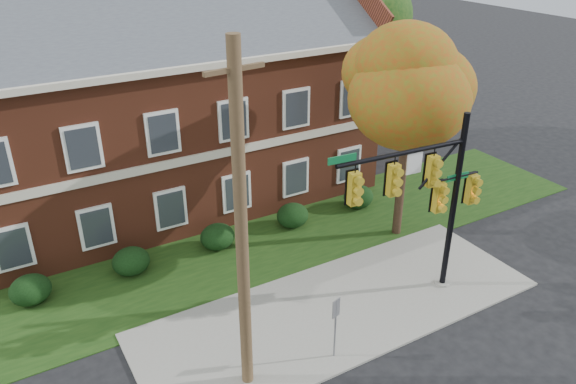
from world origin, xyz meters
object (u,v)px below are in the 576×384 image
utility_pole (241,232)px  apartment_building (163,95)px  hedge_right (293,215)px  hedge_far_left (30,290)px  hedge_far_right (358,197)px  tree_right_rear (363,0)px  sign_post (336,319)px  tree_near_right (419,78)px  traffic_signal (428,191)px  hedge_left (131,261)px  hedge_center (217,237)px

utility_pole → apartment_building: bearing=73.2°
hedge_right → hedge_far_left: bearing=180.0°
hedge_right → utility_pole: utility_pole is taller
hedge_far_right → hedge_right: bearing=180.0°
tree_right_rear → sign_post: bearing=-128.4°
apartment_building → hedge_far_left: bearing=-143.1°
hedge_far_right → tree_near_right: size_ratio=0.16×
tree_right_rear → utility_pole: (-13.51, -13.17, -3.12)m
apartment_building → traffic_signal: (4.82, -11.61, -0.91)m
hedge_right → apartment_building: bearing=123.7°
hedge_left → hedge_far_right: 10.50m
hedge_far_right → traffic_signal: traffic_signal is taller
hedge_center → traffic_signal: (4.82, -6.36, 3.55)m
utility_pole → sign_post: (2.70, -0.46, -3.53)m
hedge_far_right → sign_post: bearing=-130.8°
apartment_building → hedge_right: bearing=-56.3°
tree_near_right → tree_right_rear: tree_right_rear is taller
hedge_right → tree_near_right: (3.72, -2.83, 6.14)m
hedge_far_left → tree_near_right: 15.75m
hedge_left → utility_pole: size_ratio=0.14×
traffic_signal → sign_post: bearing=-160.6°
apartment_building → sign_post: 13.26m
traffic_signal → sign_post: size_ratio=3.02×
hedge_far_right → tree_right_rear: tree_right_rear is taller
hedge_far_left → tree_near_right: bearing=-11.3°
traffic_signal → tree_near_right: bearing=60.0°
hedge_left → tree_right_rear: bearing=22.4°
hedge_right → traffic_signal: traffic_signal is taller
hedge_left → hedge_center: same height
apartment_building → hedge_left: 7.73m
utility_pole → sign_post: utility_pole is taller
traffic_signal → sign_post: 5.17m
hedge_left → hedge_far_right: size_ratio=1.00×
hedge_far_left → hedge_right: bearing=0.0°
hedge_far_left → tree_near_right: size_ratio=0.16×
traffic_signal → utility_pole: utility_pole is taller
apartment_building → hedge_center: (0.00, -5.25, -4.46)m
tree_right_rear → sign_post: size_ratio=4.89×
hedge_right → sign_post: 8.15m
sign_post → hedge_left: bearing=100.8°
sign_post → tree_near_right: bearing=17.7°
hedge_left → hedge_far_right: bearing=0.0°
apartment_building → sign_post: bearing=-87.8°
tree_right_rear → hedge_far_right: bearing=-125.2°
hedge_left → apartment_building: bearing=56.3°
hedge_right → hedge_far_right: size_ratio=1.00×
hedge_far_right → utility_pole: 12.43m
apartment_building → hedge_far_right: size_ratio=13.43×
apartment_building → utility_pole: bearing=-100.1°
traffic_signal → hedge_center: bearing=131.5°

